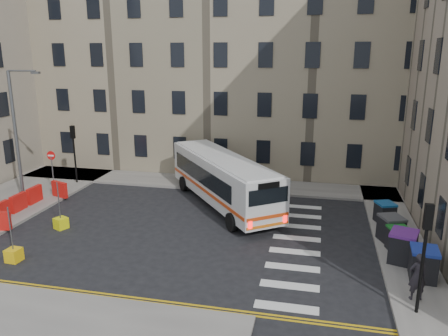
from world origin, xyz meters
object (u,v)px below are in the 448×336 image
at_px(bus, 223,178).
at_px(bollard_chevron, 14,255).
at_px(wheelie_bin_c, 399,239).
at_px(wheelie_bin_d, 391,229).
at_px(wheelie_bin_a, 423,264).
at_px(wheelie_bin_e, 385,212).
at_px(bollard_yellow, 61,223).
at_px(pedestrian, 417,277).
at_px(wheelie_bin_b, 403,246).
at_px(streetlamp, 16,135).

distance_m(bus, bollard_chevron, 12.17).
distance_m(wheelie_bin_c, wheelie_bin_d, 1.13).
bearing_deg(wheelie_bin_a, wheelie_bin_c, 107.51).
bearing_deg(wheelie_bin_e, wheelie_bin_c, -107.92).
distance_m(wheelie_bin_e, bollard_chevron, 18.81).
xyz_separation_m(bollard_yellow, bollard_chevron, (0.09, -3.88, 0.00)).
bearing_deg(bollard_yellow, wheelie_bin_d, 6.14).
bearing_deg(pedestrian, bollard_chevron, -14.16).
distance_m(wheelie_bin_a, pedestrian, 1.82).
bearing_deg(wheelie_bin_b, streetlamp, -171.00).
bearing_deg(bollard_chevron, wheelie_bin_d, 18.67).
distance_m(wheelie_bin_d, wheelie_bin_e, 2.49).
xyz_separation_m(wheelie_bin_c, wheelie_bin_d, (-0.20, 1.11, 0.07)).
height_order(streetlamp, bus, streetlamp).
height_order(bus, wheelie_bin_b, bus).
distance_m(wheelie_bin_c, bollard_chevron, 17.70).
bearing_deg(bus, wheelie_bin_c, -63.86).
bearing_deg(wheelie_bin_a, bus, 148.84).
xyz_separation_m(wheelie_bin_a, wheelie_bin_d, (-0.76, 3.65, -0.03)).
distance_m(bus, wheelie_bin_b, 11.26).
xyz_separation_m(pedestrian, bollard_yellow, (-17.17, 3.53, -0.79)).
distance_m(pedestrian, bollard_yellow, 17.55).
height_order(bollard_yellow, bollard_chevron, same).
bearing_deg(wheelie_bin_d, streetlamp, 154.96).
xyz_separation_m(bus, bollard_yellow, (-7.65, -5.55, -1.45)).
bearing_deg(bollard_yellow, wheelie_bin_c, 2.39).
relative_size(wheelie_bin_a, wheelie_bin_d, 0.92).
bearing_deg(wheelie_bin_d, bollard_yellow, 164.39).
height_order(wheelie_bin_a, bollard_yellow, wheelie_bin_a).
distance_m(wheelie_bin_c, wheelie_bin_e, 3.60).
bearing_deg(wheelie_bin_e, bollard_yellow, 173.67).
relative_size(wheelie_bin_e, bollard_chevron, 2.13).
relative_size(wheelie_bin_c, pedestrian, 0.67).
height_order(wheelie_bin_c, wheelie_bin_e, wheelie_bin_c).
bearing_deg(bus, wheelie_bin_a, -73.12).
xyz_separation_m(bus, pedestrian, (9.52, -9.09, -0.66)).
bearing_deg(wheelie_bin_b, wheelie_bin_a, -51.24).
distance_m(streetlamp, wheelie_bin_a, 23.09).
bearing_deg(wheelie_bin_b, bus, 166.16).
distance_m(wheelie_bin_d, pedestrian, 5.37).
xyz_separation_m(streetlamp, wheelie_bin_a, (22.29, -4.89, -3.51)).
bearing_deg(wheelie_bin_a, pedestrian, -103.62).
height_order(wheelie_bin_d, pedestrian, pedestrian).
height_order(wheelie_bin_e, pedestrian, pedestrian).
xyz_separation_m(bus, wheelie_bin_b, (9.54, -5.91, -0.89)).
relative_size(wheelie_bin_c, wheelie_bin_e, 0.98).
distance_m(wheelie_bin_a, wheelie_bin_c, 2.61).
bearing_deg(bollard_yellow, bollard_chevron, -88.62).
xyz_separation_m(wheelie_bin_a, wheelie_bin_c, (-0.56, 2.54, -0.10)).
xyz_separation_m(bus, bollard_chevron, (-7.56, -9.43, -1.45)).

